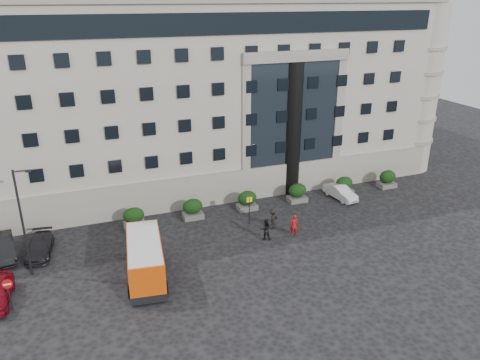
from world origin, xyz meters
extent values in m
plane|color=black|center=(0.00, 0.00, 0.00)|extent=(120.00, 120.00, 0.00)
cube|color=#A29B8F|center=(6.00, 22.00, 9.00)|extent=(44.00, 24.00, 18.00)
cylinder|color=black|center=(12.00, 10.30, 6.50)|extent=(1.80, 1.80, 13.00)
cube|color=#535351|center=(-4.00, 7.80, 0.25)|extent=(1.80, 1.20, 0.50)
ellipsoid|color=black|center=(-4.00, 7.80, 1.17)|extent=(1.80, 1.26, 1.34)
cube|color=#535351|center=(1.20, 7.80, 0.25)|extent=(1.80, 1.20, 0.50)
ellipsoid|color=black|center=(1.20, 7.80, 1.17)|extent=(1.80, 1.26, 1.34)
cube|color=#535351|center=(6.40, 7.80, 0.25)|extent=(1.80, 1.20, 0.50)
ellipsoid|color=black|center=(6.40, 7.80, 1.17)|extent=(1.80, 1.26, 1.34)
cube|color=#535351|center=(11.60, 7.80, 0.25)|extent=(1.80, 1.20, 0.50)
ellipsoid|color=black|center=(11.60, 7.80, 1.17)|extent=(1.80, 1.26, 1.34)
cube|color=#535351|center=(16.80, 7.80, 0.25)|extent=(1.80, 1.20, 0.50)
ellipsoid|color=black|center=(16.80, 7.80, 1.17)|extent=(1.80, 1.26, 1.34)
cube|color=#535351|center=(22.00, 7.80, 0.25)|extent=(1.80, 1.20, 0.50)
ellipsoid|color=black|center=(22.00, 7.80, 1.17)|extent=(1.80, 1.26, 1.34)
cylinder|color=#262628|center=(-12.00, 3.00, 4.00)|extent=(0.16, 0.16, 8.00)
cylinder|color=#262628|center=(-11.55, 3.00, 7.85)|extent=(0.90, 0.12, 0.12)
cube|color=black|center=(-11.10, 3.00, 7.80)|extent=(0.35, 0.18, 0.14)
cylinder|color=#262628|center=(5.50, 5.00, 1.25)|extent=(0.08, 0.08, 2.50)
cube|color=yellow|center=(5.50, 5.00, 2.30)|extent=(0.50, 0.06, 0.45)
cylinder|color=#262628|center=(-13.00, -1.00, 1.10)|extent=(0.08, 0.08, 2.20)
cylinder|color=red|center=(-13.00, -1.06, 2.00)|extent=(0.64, 0.05, 0.64)
cube|color=white|center=(-13.00, -1.10, 2.00)|extent=(0.45, 0.04, 0.10)
cube|color=#D6460A|center=(-4.38, -0.23, 1.68)|extent=(3.12, 6.99, 2.25)
cube|color=black|center=(-4.38, -0.23, 0.45)|extent=(3.16, 7.04, 0.55)
cube|color=black|center=(-4.38, -0.23, 1.88)|extent=(3.00, 5.52, 1.01)
cube|color=silver|center=(-4.38, -0.23, 2.75)|extent=(2.96, 6.64, 0.18)
cylinder|color=black|center=(-5.79, -2.23, 0.45)|extent=(0.39, 0.93, 0.90)
cylinder|color=black|center=(-3.49, -2.51, 0.45)|extent=(0.39, 0.93, 0.90)
cylinder|color=black|center=(-5.27, 2.06, 0.45)|extent=(0.39, 0.93, 0.90)
cylinder|color=black|center=(-2.97, 1.78, 0.45)|extent=(0.39, 0.93, 0.90)
cube|color=maroon|center=(-11.80, 18.97, 1.54)|extent=(2.97, 3.97, 2.49)
cube|color=maroon|center=(-12.32, 16.44, 1.14)|extent=(2.47, 2.00, 1.69)
cube|color=black|center=(-12.47, 15.76, 1.49)|extent=(1.87, 0.50, 0.80)
cylinder|color=black|center=(-13.38, 16.76, 0.42)|extent=(0.42, 0.87, 0.84)
cylinder|color=black|center=(-11.23, 16.32, 0.42)|extent=(0.42, 0.87, 0.84)
cylinder|color=black|center=(-12.71, 19.98, 0.42)|extent=(0.42, 0.87, 0.84)
cylinder|color=black|center=(-10.56, 19.53, 0.42)|extent=(0.42, 0.87, 0.84)
imported|color=black|center=(-14.08, 6.38, 0.79)|extent=(2.36, 4.98, 1.58)
imported|color=black|center=(-11.50, 5.86, 0.63)|extent=(2.28, 4.54, 1.27)
imported|color=silver|center=(15.92, 7.00, 0.65)|extent=(1.91, 4.09, 1.30)
imported|color=#AA1112|center=(8.18, 1.74, 0.94)|extent=(0.76, 0.58, 1.88)
imported|color=black|center=(5.73, 1.93, 0.91)|extent=(1.06, 0.94, 1.82)
imported|color=black|center=(7.03, 3.48, 0.92)|extent=(1.37, 1.19, 1.84)
camera|label=1|loc=(-8.10, -29.03, 18.59)|focal=35.00mm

